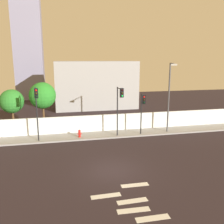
% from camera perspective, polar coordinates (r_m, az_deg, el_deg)
% --- Properties ---
extents(ground_plane, '(80.00, 80.00, 0.00)m').
position_cam_1_polar(ground_plane, '(18.41, 0.20, -13.32)').
color(ground_plane, '#281F23').
extents(sidewalk, '(36.00, 2.40, 0.15)m').
position_cam_1_polar(sidewalk, '(25.90, -3.75, -5.42)').
color(sidewalk, gray).
rests_on(sidewalk, ground).
extents(perimeter_wall, '(36.00, 0.18, 1.80)m').
position_cam_1_polar(perimeter_wall, '(26.85, -4.19, -2.61)').
color(perimeter_wall, silver).
rests_on(perimeter_wall, sidewalk).
extents(crosswalk_marking, '(3.87, 3.87, 0.01)m').
position_cam_1_polar(crosswalk_marking, '(14.97, 4.49, -19.88)').
color(crosswalk_marking, silver).
rests_on(crosswalk_marking, ground).
extents(traffic_light_left, '(0.36, 1.15, 4.26)m').
position_cam_1_polar(traffic_light_left, '(25.10, 7.11, 1.46)').
color(traffic_light_left, black).
rests_on(traffic_light_left, sidewalk).
extents(traffic_light_center, '(0.41, 1.33, 5.02)m').
position_cam_1_polar(traffic_light_center, '(24.27, 1.78, 2.44)').
color(traffic_light_center, black).
rests_on(traffic_light_center, sidewalk).
extents(traffic_light_right, '(0.37, 1.09, 5.19)m').
position_cam_1_polar(traffic_light_right, '(23.76, -17.07, 1.92)').
color(traffic_light_right, black).
rests_on(traffic_light_right, sidewalk).
extents(street_lamp_curbside, '(0.78, 1.84, 7.35)m').
position_cam_1_polar(street_lamp_curbside, '(26.53, 13.14, 4.39)').
color(street_lamp_curbside, '#4C4C51').
rests_on(street_lamp_curbside, sidewalk).
extents(fire_hydrant, '(0.44, 0.26, 0.78)m').
position_cam_1_polar(fire_hydrant, '(25.15, -7.54, -4.88)').
color(fire_hydrant, red).
rests_on(fire_hydrant, sidewalk).
extents(roadside_tree_leftmost, '(2.52, 2.52, 4.78)m').
position_cam_1_polar(roadside_tree_leftmost, '(28.07, -22.19, 2.28)').
color(roadside_tree_leftmost, brown).
rests_on(roadside_tree_leftmost, ground).
extents(roadside_tree_midleft, '(2.85, 2.85, 5.47)m').
position_cam_1_polar(roadside_tree_midleft, '(27.61, -15.79, 3.67)').
color(roadside_tree_midleft, brown).
rests_on(roadside_tree_midleft, ground).
extents(low_building_distant, '(12.92, 6.00, 7.49)m').
position_cam_1_polar(low_building_distant, '(40.34, -3.82, 6.34)').
color(low_building_distant, '#A1A1A1').
rests_on(low_building_distant, ground).
extents(tower_on_skyline, '(5.27, 5.00, 33.98)m').
position_cam_1_polar(tower_on_skyline, '(52.73, -19.32, 21.58)').
color(tower_on_skyline, gray).
rests_on(tower_on_skyline, ground).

